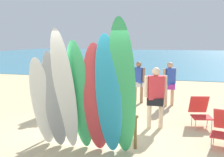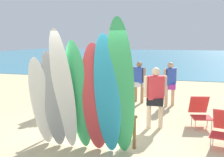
{
  "view_description": "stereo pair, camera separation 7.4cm",
  "coord_description": "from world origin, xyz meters",
  "px_view_note": "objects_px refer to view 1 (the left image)",
  "views": [
    {
      "loc": [
        1.94,
        -5.42,
        2.36
      ],
      "look_at": [
        0.0,
        2.08,
        1.19
      ],
      "focal_mm": 42.72,
      "sensor_mm": 36.0,
      "label": 1
    },
    {
      "loc": [
        2.02,
        -5.4,
        2.36
      ],
      "look_at": [
        0.0,
        2.08,
        1.19
      ],
      "focal_mm": 42.72,
      "sensor_mm": 36.0,
      "label": 2
    }
  ],
  "objects_px": {
    "surfboard_rack": "(89,120)",
    "surfboard_green_6": "(122,91)",
    "surfboard_green_3": "(80,97)",
    "beach_chair_blue": "(200,111)",
    "beachgoer_strolling": "(169,81)",
    "surfboard_white_2": "(65,92)",
    "beachgoer_photographing": "(105,75)",
    "surfboard_red_4": "(97,99)",
    "beachgoer_by_water": "(65,82)",
    "surfboard_teal_5": "(109,97)",
    "surfboard_white_0": "(42,103)",
    "beachgoer_midbeach": "(139,79)",
    "surfboard_grey_1": "(54,101)",
    "beachgoer_near_rack": "(156,94)",
    "beach_chair_red": "(224,127)"
  },
  "relations": [
    {
      "from": "surfboard_white_0",
      "to": "surfboard_green_6",
      "type": "height_order",
      "value": "surfboard_green_6"
    },
    {
      "from": "surfboard_teal_5",
      "to": "beachgoer_strolling",
      "type": "height_order",
      "value": "surfboard_teal_5"
    },
    {
      "from": "beachgoer_midbeach",
      "to": "beach_chair_red",
      "type": "distance_m",
      "value": 4.38
    },
    {
      "from": "surfboard_teal_5",
      "to": "beachgoer_photographing",
      "type": "bearing_deg",
      "value": 107.75
    },
    {
      "from": "beach_chair_red",
      "to": "beachgoer_photographing",
      "type": "bearing_deg",
      "value": 145.7
    },
    {
      "from": "surfboard_teal_5",
      "to": "beachgoer_by_water",
      "type": "distance_m",
      "value": 3.77
    },
    {
      "from": "surfboard_green_6",
      "to": "beach_chair_blue",
      "type": "height_order",
      "value": "surfboard_green_6"
    },
    {
      "from": "beach_chair_blue",
      "to": "surfboard_green_3",
      "type": "bearing_deg",
      "value": -148.74
    },
    {
      "from": "surfboard_rack",
      "to": "surfboard_white_0",
      "type": "height_order",
      "value": "surfboard_white_0"
    },
    {
      "from": "beachgoer_near_rack",
      "to": "beachgoer_photographing",
      "type": "height_order",
      "value": "beachgoer_near_rack"
    },
    {
      "from": "surfboard_teal_5",
      "to": "surfboard_green_6",
      "type": "distance_m",
      "value": 0.31
    },
    {
      "from": "surfboard_white_2",
      "to": "surfboard_green_3",
      "type": "distance_m",
      "value": 0.32
    },
    {
      "from": "surfboard_white_0",
      "to": "surfboard_grey_1",
      "type": "xyz_separation_m",
      "value": [
        0.29,
        -0.02,
        0.06
      ]
    },
    {
      "from": "surfboard_rack",
      "to": "surfboard_grey_1",
      "type": "height_order",
      "value": "surfboard_grey_1"
    },
    {
      "from": "beachgoer_photographing",
      "to": "surfboard_rack",
      "type": "bearing_deg",
      "value": -24.58
    },
    {
      "from": "beachgoer_photographing",
      "to": "beachgoer_midbeach",
      "type": "xyz_separation_m",
      "value": [
        1.53,
        -0.81,
        -0.0
      ]
    },
    {
      "from": "surfboard_red_4",
      "to": "beachgoer_by_water",
      "type": "xyz_separation_m",
      "value": [
        -2.03,
        2.9,
        -0.19
      ]
    },
    {
      "from": "surfboard_green_3",
      "to": "surfboard_teal_5",
      "type": "relative_size",
      "value": 0.95
    },
    {
      "from": "surfboard_white_2",
      "to": "beachgoer_strolling",
      "type": "bearing_deg",
      "value": 70.86
    },
    {
      "from": "surfboard_white_2",
      "to": "surfboard_green_3",
      "type": "bearing_deg",
      "value": 24.63
    },
    {
      "from": "surfboard_rack",
      "to": "surfboard_green_6",
      "type": "height_order",
      "value": "surfboard_green_6"
    },
    {
      "from": "beachgoer_strolling",
      "to": "beach_chair_blue",
      "type": "height_order",
      "value": "beachgoer_strolling"
    },
    {
      "from": "surfboard_red_4",
      "to": "surfboard_green_6",
      "type": "distance_m",
      "value": 0.6
    },
    {
      "from": "surfboard_green_3",
      "to": "surfboard_green_6",
      "type": "xyz_separation_m",
      "value": [
        0.91,
        -0.1,
        0.2
      ]
    },
    {
      "from": "surfboard_teal_5",
      "to": "beachgoer_midbeach",
      "type": "height_order",
      "value": "surfboard_teal_5"
    },
    {
      "from": "beachgoer_photographing",
      "to": "beach_chair_blue",
      "type": "bearing_deg",
      "value": 12.4
    },
    {
      "from": "surfboard_grey_1",
      "to": "surfboard_red_4",
      "type": "height_order",
      "value": "surfboard_red_4"
    },
    {
      "from": "surfboard_teal_5",
      "to": "beachgoer_midbeach",
      "type": "bearing_deg",
      "value": 92.77
    },
    {
      "from": "surfboard_white_0",
      "to": "beach_chair_blue",
      "type": "relative_size",
      "value": 2.54
    },
    {
      "from": "surfboard_red_4",
      "to": "surfboard_white_2",
      "type": "bearing_deg",
      "value": -175.42
    },
    {
      "from": "surfboard_grey_1",
      "to": "surfboard_green_3",
      "type": "xyz_separation_m",
      "value": [
        0.56,
        0.04,
        0.1
      ]
    },
    {
      "from": "surfboard_rack",
      "to": "surfboard_red_4",
      "type": "height_order",
      "value": "surfboard_red_4"
    },
    {
      "from": "surfboard_teal_5",
      "to": "surfboard_white_0",
      "type": "bearing_deg",
      "value": 178.65
    },
    {
      "from": "surfboard_white_2",
      "to": "surfboard_red_4",
      "type": "xyz_separation_m",
      "value": [
        0.65,
        0.11,
        -0.14
      ]
    },
    {
      "from": "surfboard_rack",
      "to": "beach_chair_blue",
      "type": "relative_size",
      "value": 2.75
    },
    {
      "from": "beachgoer_by_water",
      "to": "surfboard_green_6",
      "type": "bearing_deg",
      "value": 137.58
    },
    {
      "from": "surfboard_grey_1",
      "to": "beachgoer_near_rack",
      "type": "distance_m",
      "value": 2.73
    },
    {
      "from": "surfboard_red_4",
      "to": "beachgoer_near_rack",
      "type": "bearing_deg",
      "value": 57.48
    },
    {
      "from": "surfboard_teal_5",
      "to": "beach_chair_blue",
      "type": "height_order",
      "value": "surfboard_teal_5"
    },
    {
      "from": "surfboard_white_2",
      "to": "beachgoer_photographing",
      "type": "bearing_deg",
      "value": 101.33
    },
    {
      "from": "beach_chair_blue",
      "to": "beachgoer_strolling",
      "type": "bearing_deg",
      "value": 102.03
    },
    {
      "from": "surfboard_white_2",
      "to": "surfboard_teal_5",
      "type": "height_order",
      "value": "surfboard_white_2"
    },
    {
      "from": "beach_chair_blue",
      "to": "beachgoer_by_water",
      "type": "bearing_deg",
      "value": 160.85
    },
    {
      "from": "beach_chair_red",
      "to": "beachgoer_strolling",
      "type": "bearing_deg",
      "value": 125.34
    },
    {
      "from": "surfboard_rack",
      "to": "surfboard_green_6",
      "type": "xyz_separation_m",
      "value": [
        0.88,
        -0.55,
        0.82
      ]
    },
    {
      "from": "surfboard_green_6",
      "to": "beachgoer_photographing",
      "type": "xyz_separation_m",
      "value": [
        -1.96,
        5.59,
        -0.5
      ]
    },
    {
      "from": "surfboard_green_6",
      "to": "beachgoer_near_rack",
      "type": "bearing_deg",
      "value": 76.74
    },
    {
      "from": "surfboard_green_6",
      "to": "surfboard_green_3",
      "type": "bearing_deg",
      "value": 173.09
    },
    {
      "from": "surfboard_white_0",
      "to": "beachgoer_strolling",
      "type": "distance_m",
      "value": 5.07
    },
    {
      "from": "beach_chair_red",
      "to": "beachgoer_near_rack",
      "type": "bearing_deg",
      "value": 166.35
    }
  ]
}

